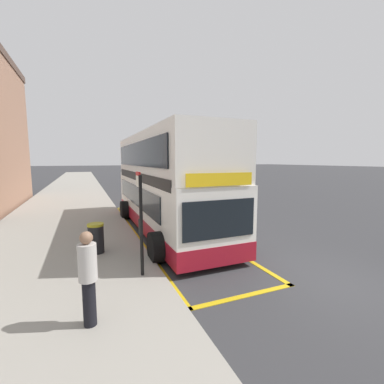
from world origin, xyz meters
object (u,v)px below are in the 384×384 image
(double_decker_bus, at_px, (165,186))
(parked_car_black_behind, at_px, (152,178))
(parked_car_grey_ahead, at_px, (149,174))
(pedestrian_waiting_near_sign, at_px, (88,275))
(litter_bin, at_px, (96,238))
(bus_stop_sign, at_px, (140,216))

(double_decker_bus, height_order, parked_car_black_behind, double_decker_bus)
(parked_car_black_behind, relative_size, parked_car_grey_ahead, 1.00)
(parked_car_grey_ahead, bearing_deg, parked_car_black_behind, 80.12)
(parked_car_grey_ahead, bearing_deg, pedestrian_waiting_near_sign, 76.44)
(double_decker_bus, height_order, litter_bin, double_decker_bus)
(pedestrian_waiting_near_sign, xyz_separation_m, litter_bin, (0.30, 4.08, -0.49))
(pedestrian_waiting_near_sign, bearing_deg, double_decker_bus, 62.30)
(parked_car_grey_ahead, height_order, litter_bin, parked_car_grey_ahead)
(parked_car_black_behind, height_order, pedestrian_waiting_near_sign, pedestrian_waiting_near_sign)
(parked_car_black_behind, relative_size, pedestrian_waiting_near_sign, 2.31)
(double_decker_bus, distance_m, litter_bin, 4.29)
(bus_stop_sign, distance_m, pedestrian_waiting_near_sign, 2.39)
(parked_car_grey_ahead, xyz_separation_m, litter_bin, (-10.29, -35.81, -0.15))
(pedestrian_waiting_near_sign, bearing_deg, bus_stop_sign, 53.52)
(bus_stop_sign, bearing_deg, parked_car_grey_ahead, 76.38)
(bus_stop_sign, distance_m, parked_car_grey_ahead, 39.16)
(bus_stop_sign, xyz_separation_m, litter_bin, (-1.07, 2.23, -1.13))
(double_decker_bus, distance_m, parked_car_black_behind, 23.76)
(litter_bin, bearing_deg, parked_car_grey_ahead, 73.97)
(double_decker_bus, relative_size, litter_bin, 10.63)
(parked_car_black_behind, bearing_deg, double_decker_bus, 77.41)
(parked_car_black_behind, distance_m, pedestrian_waiting_near_sign, 30.99)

